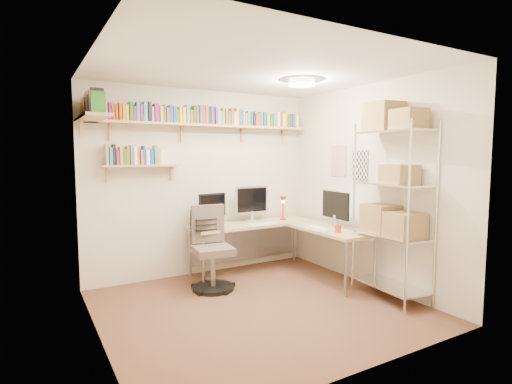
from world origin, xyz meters
TOP-DOWN VIEW (x-y plane):
  - ground at (0.00, 0.00)m, footprint 3.20×3.20m
  - room_shell at (0.00, 0.00)m, footprint 3.24×3.04m
  - wall_shelves at (-0.43, 1.29)m, footprint 3.12×1.09m
  - corner_desk at (0.66, 0.96)m, footprint 1.88×1.75m
  - office_chair at (-0.19, 0.81)m, footprint 0.53×0.54m
  - wire_rack at (1.42, -0.52)m, footprint 0.49×0.89m

SIDE VIEW (x-z plane):
  - ground at x=0.00m, z-range 0.00..0.00m
  - office_chair at x=-0.19m, z-range -0.08..0.93m
  - corner_desk at x=0.66m, z-range 0.08..1.28m
  - wire_rack at x=1.42m, z-range 0.24..2.46m
  - room_shell at x=0.00m, z-range 0.29..2.81m
  - wall_shelves at x=-0.43m, z-range 1.63..2.42m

